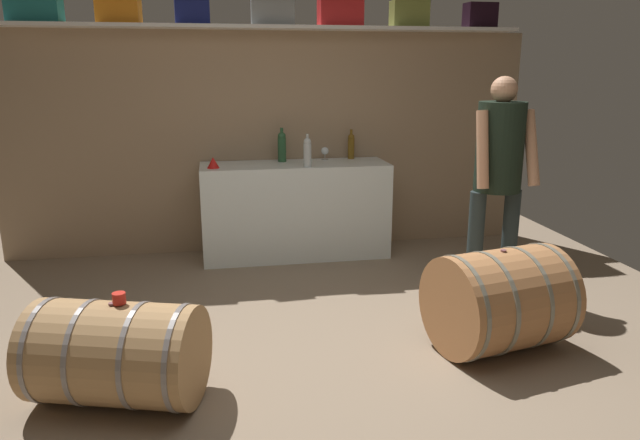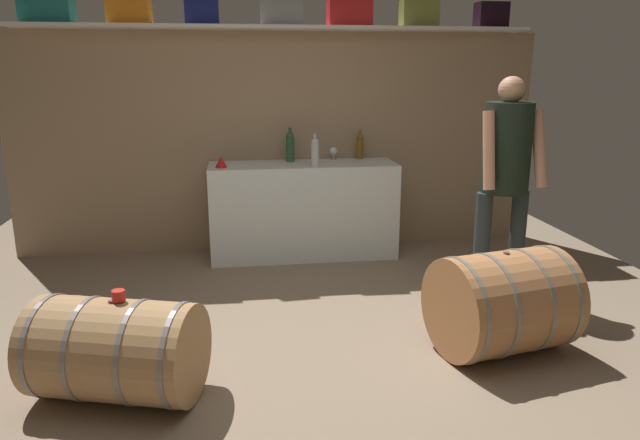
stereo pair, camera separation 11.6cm
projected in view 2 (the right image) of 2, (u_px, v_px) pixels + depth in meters
The scene contains 20 objects.
ground_plane at pixel (303, 324), 4.18m from camera, with size 6.28×8.27×0.02m, color #87735D.
back_wall_panel at pixel (280, 143), 5.73m from camera, with size 5.08×0.10×2.10m, color #9D8264.
high_shelf_board at pixel (279, 28), 5.32m from camera, with size 4.67×0.40×0.03m, color white.
toolcase_teal at pixel (47, 8), 5.00m from camera, with size 0.42×0.24×0.25m, color #1F7576.
toolcase_orange at pixel (129, 10), 5.10m from camera, with size 0.36×0.24×0.23m, color orange.
toolcase_navy at pixel (201, 9), 5.18m from camera, with size 0.30×0.24×0.27m, color navy.
toolcase_grey at pixel (281, 12), 5.28m from camera, with size 0.38×0.24×0.25m, color gray.
toolcase_red at pixel (349, 8), 5.36m from camera, with size 0.40×0.26×0.33m, color red.
toolcase_olive at pixel (419, 14), 5.47m from camera, with size 0.34×0.21×0.24m, color olive.
toolcase_black at pixel (491, 15), 5.57m from camera, with size 0.29×0.19×0.23m, color black.
work_cabinet at pixel (303, 210), 5.58m from camera, with size 1.75×0.56×0.90m, color white.
wine_bottle_clear at pixel (315, 152), 5.25m from camera, with size 0.07×0.07×0.30m.
wine_bottle_green at pixel (290, 146), 5.55m from camera, with size 0.08×0.08×0.32m.
wine_bottle_amber at pixel (360, 146), 5.71m from camera, with size 0.06×0.06×0.29m.
wine_glass at pixel (333, 151), 5.65m from camera, with size 0.07×0.07×0.13m.
red_funnel at pixel (221, 162), 5.23m from camera, with size 0.11×0.11×0.10m, color red.
wine_barrel_near at pixel (116, 350), 3.17m from camera, with size 1.01×0.79×0.57m.
wine_barrel_far at pixel (502, 303), 3.68m from camera, with size 0.91×0.80×0.67m.
tasting_cup at pixel (119, 295), 3.09m from camera, with size 0.07×0.07×0.06m, color red.
winemaker_pouring at pixel (506, 164), 4.47m from camera, with size 0.51×0.39×1.70m.
Camera 2 is at (-0.44, -3.20, 1.77)m, focal length 32.83 mm.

